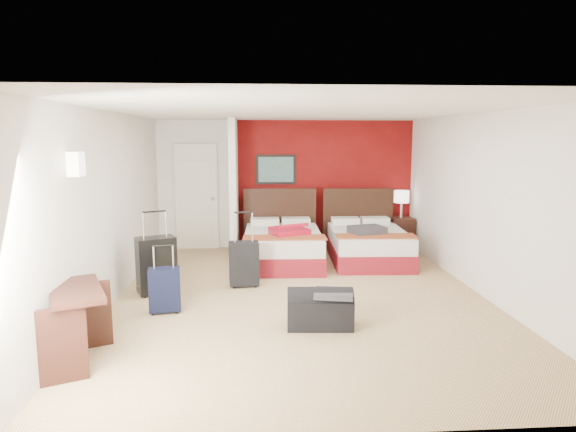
{
  "coord_description": "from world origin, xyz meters",
  "views": [
    {
      "loc": [
        -0.62,
        -6.59,
        2.15
      ],
      "look_at": [
        -0.12,
        0.8,
        1.0
      ],
      "focal_mm": 31.23,
      "sensor_mm": 36.0,
      "label": 1
    }
  ],
  "objects": [
    {
      "name": "ground",
      "position": [
        0.0,
        0.0,
        0.0
      ],
      "size": [
        6.5,
        6.5,
        0.0
      ],
      "primitive_type": "plane",
      "color": "#CFB27F",
      "rests_on": "ground"
    },
    {
      "name": "room_walls",
      "position": [
        -1.4,
        1.42,
        1.26
      ],
      "size": [
        5.02,
        6.52,
        2.5
      ],
      "color": "white",
      "rests_on": "ground"
    },
    {
      "name": "red_accent_panel",
      "position": [
        0.75,
        3.23,
        1.25
      ],
      "size": [
        3.5,
        0.04,
        2.5
      ],
      "primitive_type": "cube",
      "color": "maroon",
      "rests_on": "ground"
    },
    {
      "name": "partition_wall",
      "position": [
        -1.0,
        2.61,
        1.25
      ],
      "size": [
        0.12,
        1.2,
        2.5
      ],
      "primitive_type": "cube",
      "color": "silver",
      "rests_on": "ground"
    },
    {
      "name": "entry_door",
      "position": [
        -1.75,
        3.2,
        1.02
      ],
      "size": [
        0.82,
        0.06,
        2.05
      ],
      "primitive_type": "cube",
      "color": "silver",
      "rests_on": "ground"
    },
    {
      "name": "bed_left",
      "position": [
        -0.14,
        1.86,
        0.28
      ],
      "size": [
        1.36,
        1.91,
        0.56
      ],
      "primitive_type": "cube",
      "rotation": [
        0.0,
        0.0,
        -0.03
      ],
      "color": "silver",
      "rests_on": "ground"
    },
    {
      "name": "bed_right",
      "position": [
        1.37,
        1.92,
        0.28
      ],
      "size": [
        1.37,
        1.89,
        0.55
      ],
      "primitive_type": "cube",
      "rotation": [
        0.0,
        0.0,
        -0.05
      ],
      "color": "silver",
      "rests_on": "ground"
    },
    {
      "name": "red_suitcase_open",
      "position": [
        -0.04,
        1.76,
        0.61
      ],
      "size": [
        0.89,
        1.0,
        0.1
      ],
      "primitive_type": "cube",
      "rotation": [
        0.0,
        0.0,
        0.42
      ],
      "color": "#A80E26",
      "rests_on": "bed_left"
    },
    {
      "name": "jacket_bundle",
      "position": [
        1.27,
        1.62,
        0.62
      ],
      "size": [
        0.64,
        0.56,
        0.13
      ],
      "primitive_type": "cube",
      "rotation": [
        0.0,
        0.0,
        0.25
      ],
      "color": "#3B3C41",
      "rests_on": "bed_right"
    },
    {
      "name": "nightstand",
      "position": [
        2.22,
        2.88,
        0.31
      ],
      "size": [
        0.49,
        0.49,
        0.63
      ],
      "primitive_type": "cube",
      "rotation": [
        0.0,
        0.0,
        0.09
      ],
      "color": "black",
      "rests_on": "ground"
    },
    {
      "name": "table_lamp",
      "position": [
        2.22,
        2.88,
        0.89
      ],
      "size": [
        0.31,
        0.31,
        0.52
      ],
      "primitive_type": "cylinder",
      "rotation": [
        0.0,
        0.0,
        0.05
      ],
      "color": "white",
      "rests_on": "nightstand"
    },
    {
      "name": "suitcase_black",
      "position": [
        -1.99,
        0.28,
        0.39
      ],
      "size": [
        0.6,
        0.5,
        0.77
      ],
      "primitive_type": "cube",
      "rotation": [
        0.0,
        0.0,
        0.42
      ],
      "color": "black",
      "rests_on": "ground"
    },
    {
      "name": "suitcase_charcoal",
      "position": [
        -0.79,
        0.55,
        0.32
      ],
      "size": [
        0.45,
        0.3,
        0.63
      ],
      "primitive_type": "cube",
      "rotation": [
        0.0,
        0.0,
        0.08
      ],
      "color": "black",
      "rests_on": "ground"
    },
    {
      "name": "suitcase_navy",
      "position": [
        -1.75,
        -0.5,
        0.27
      ],
      "size": [
        0.41,
        0.29,
        0.53
      ],
      "primitive_type": "cube",
      "rotation": [
        0.0,
        0.0,
        0.15
      ],
      "color": "black",
      "rests_on": "ground"
    },
    {
      "name": "duffel_bag",
      "position": [
        0.12,
        -1.11,
        0.19
      ],
      "size": [
        0.77,
        0.45,
        0.38
      ],
      "primitive_type": "cube",
      "rotation": [
        0.0,
        0.0,
        -0.07
      ],
      "color": "black",
      "rests_on": "ground"
    },
    {
      "name": "jacket_draped",
      "position": [
        0.27,
        -1.16,
        0.41
      ],
      "size": [
        0.5,
        0.45,
        0.06
      ],
      "primitive_type": "cube",
      "rotation": [
        0.0,
        0.0,
        -0.21
      ],
      "color": "#3B3B40",
      "rests_on": "duffel_bag"
    },
    {
      "name": "desk",
      "position": [
        -2.32,
        -1.91,
        0.38
      ],
      "size": [
        0.78,
        1.01,
        0.76
      ],
      "primitive_type": "cube",
      "rotation": [
        0.0,
        0.0,
        0.41
      ],
      "color": "black",
      "rests_on": "ground"
    }
  ]
}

